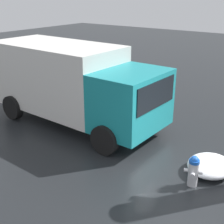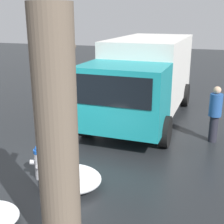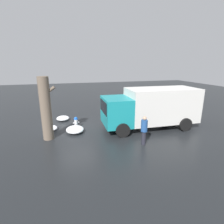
# 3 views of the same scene
# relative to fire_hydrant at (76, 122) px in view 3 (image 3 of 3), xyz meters

# --- Properties ---
(ground_plane) EXTENTS (60.00, 60.00, 0.00)m
(ground_plane) POSITION_rel_fire_hydrant_xyz_m (0.00, -0.00, -0.42)
(ground_plane) COLOR black
(fire_hydrant) EXTENTS (0.46, 0.36, 0.82)m
(fire_hydrant) POSITION_rel_fire_hydrant_xyz_m (0.00, 0.00, 0.00)
(fire_hydrant) COLOR #B7B7BC
(fire_hydrant) RESTS_ON ground_plane
(tree_trunk) EXTENTS (0.95, 0.62, 3.76)m
(tree_trunk) POSITION_rel_fire_hydrant_xyz_m (-1.76, -1.44, 1.48)
(tree_trunk) COLOR #6B5B4C
(tree_trunk) RESTS_ON ground_plane
(delivery_truck) EXTENTS (6.71, 2.85, 2.79)m
(delivery_truck) POSITION_rel_fire_hydrant_xyz_m (5.20, -1.29, 1.12)
(delivery_truck) COLOR teal
(delivery_truck) RESTS_ON ground_plane
(pedestrian) EXTENTS (0.36, 0.36, 1.66)m
(pedestrian) POSITION_rel_fire_hydrant_xyz_m (3.48, -3.71, 0.49)
(pedestrian) COLOR #23232D
(pedestrian) RESTS_ON ground_plane
(snow_pile_by_hydrant) EXTENTS (1.00, 1.06, 0.35)m
(snow_pile_by_hydrant) POSITION_rel_fire_hydrant_xyz_m (-0.90, 2.03, -0.25)
(snow_pile_by_hydrant) COLOR white
(snow_pile_by_hydrant) RESTS_ON ground_plane
(snow_pile_curbside) EXTENTS (0.87, 1.01, 0.30)m
(snow_pile_curbside) POSITION_rel_fire_hydrant_xyz_m (-1.72, -0.02, -0.27)
(snow_pile_curbside) COLOR white
(snow_pile_curbside) RESTS_ON ground_plane
(snow_pile_by_tree) EXTENTS (1.17, 1.32, 0.40)m
(snow_pile_by_tree) POSITION_rel_fire_hydrant_xyz_m (-0.14, -0.84, -0.22)
(snow_pile_by_tree) COLOR white
(snow_pile_by_tree) RESTS_ON ground_plane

